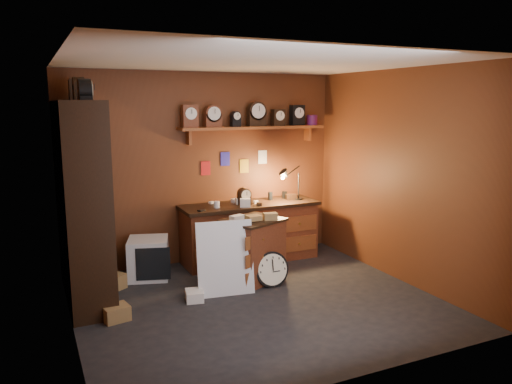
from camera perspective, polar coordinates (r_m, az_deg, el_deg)
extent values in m
plane|color=black|center=(5.90, 0.19, -12.49)|extent=(4.00, 4.00, 0.00)
cube|color=#5F2F16|center=(7.18, -5.89, 2.72)|extent=(4.00, 0.02, 2.70)
cube|color=#5F2F16|center=(4.00, 11.19, -3.37)|extent=(4.00, 0.02, 2.70)
cube|color=#5F2F16|center=(5.03, -20.92, -1.09)|extent=(0.02, 3.60, 2.70)
cube|color=#5F2F16|center=(6.61, 16.11, 1.74)|extent=(0.02, 3.60, 2.70)
cube|color=beige|center=(5.46, 0.21, 14.64)|extent=(4.00, 3.60, 0.02)
cube|color=brown|center=(7.25, -0.30, 7.37)|extent=(2.20, 0.30, 0.04)
cube|color=brown|center=(6.98, -7.70, 6.18)|extent=(0.04, 0.16, 0.20)
cube|color=brown|center=(7.76, 5.92, 6.61)|extent=(0.04, 0.16, 0.20)
cylinder|color=#B21419|center=(7.70, 6.41, 8.18)|extent=(0.16, 0.16, 0.15)
cube|color=#AB1517|center=(7.22, -4.74, 2.78)|extent=(0.14, 0.01, 0.20)
cube|color=#1E1B97|center=(7.31, -2.54, 3.84)|extent=(0.14, 0.01, 0.20)
cube|color=#C19118|center=(7.44, -0.39, 3.03)|extent=(0.14, 0.01, 0.20)
cube|color=silver|center=(7.56, 1.68, 4.05)|extent=(0.14, 0.01, 0.20)
cube|color=black|center=(6.03, -21.29, -1.27)|extent=(0.03, 1.60, 2.30)
cube|color=black|center=(5.29, -18.29, -2.63)|extent=(0.45, 0.03, 2.30)
cube|color=black|center=(6.81, -19.84, 0.06)|extent=(0.45, 0.03, 2.30)
cube|color=black|center=(6.34, -18.58, -10.91)|extent=(0.43, 1.54, 0.03)
cube|color=black|center=(6.19, -18.84, -6.57)|extent=(0.43, 1.54, 0.03)
cube|color=black|center=(6.08, -19.08, -2.50)|extent=(0.43, 1.54, 0.03)
cube|color=black|center=(6.00, -19.33, 1.70)|extent=(0.43, 1.54, 0.03)
cube|color=black|center=(5.95, -19.59, 5.98)|extent=(0.43, 1.54, 0.03)
cube|color=black|center=(5.94, -19.81, 9.64)|extent=(0.43, 1.54, 0.03)
cube|color=brown|center=(7.27, -0.72, -4.76)|extent=(1.95, 0.60, 0.80)
cube|color=black|center=(7.18, -0.72, -1.48)|extent=(2.01, 0.66, 0.05)
cube|color=brown|center=(7.01, 0.31, -5.35)|extent=(1.87, 0.02, 0.52)
cylinder|color=black|center=(7.47, 4.86, -0.78)|extent=(0.12, 0.12, 0.02)
cylinder|color=black|center=(7.44, 4.89, 0.65)|extent=(0.02, 0.02, 0.38)
cylinder|color=black|center=(7.32, 4.21, 2.41)|extent=(0.27, 0.09, 0.14)
cone|color=black|center=(7.23, 3.35, 2.01)|extent=(0.18, 0.14, 0.18)
cube|color=brown|center=(6.48, -0.33, -6.73)|extent=(0.83, 0.77, 0.78)
cube|color=black|center=(6.38, -0.34, -3.25)|extent=(0.88, 0.82, 0.03)
cube|color=brown|center=(6.24, 0.76, -7.42)|extent=(0.57, 0.25, 0.66)
cylinder|color=black|center=(6.31, 1.77, -8.83)|extent=(0.45, 0.15, 0.45)
cylinder|color=#FAEEC8|center=(6.28, 1.92, -8.86)|extent=(0.39, 0.09, 0.39)
cube|color=black|center=(6.26, 1.95, -8.36)|extent=(0.01, 0.04, 0.14)
cube|color=black|center=(6.31, 2.35, -9.05)|extent=(0.10, 0.01, 0.01)
cube|color=silver|center=(6.17, -3.48, -11.49)|extent=(0.70, 0.28, 0.90)
cube|color=silver|center=(6.75, -12.19, -7.40)|extent=(0.63, 0.63, 0.53)
cube|color=black|center=(6.50, -11.67, -8.05)|extent=(0.42, 0.14, 0.42)
cube|color=olive|center=(5.63, -15.71, -13.17)|extent=(0.30, 0.27, 0.16)
cube|color=white|center=(5.97, -7.05, -11.67)|extent=(0.24, 0.27, 0.12)
cube|color=olive|center=(6.49, -15.93, -9.86)|extent=(0.32, 0.31, 0.19)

